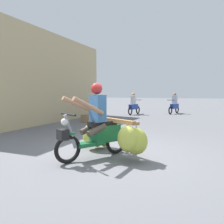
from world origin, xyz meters
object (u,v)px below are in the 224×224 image
object	(u,v)px
motorbike_distant_ahead_right	(134,106)
produce_crate	(88,118)
motorbike_main_loaded	(106,134)
motorbike_distant_ahead_left	(174,105)

from	to	relation	value
motorbike_distant_ahead_right	produce_crate	bearing A→B (deg)	-100.44
motorbike_main_loaded	motorbike_distant_ahead_right	world-z (taller)	motorbike_main_loaded
motorbike_distant_ahead_left	motorbike_distant_ahead_right	world-z (taller)	same
motorbike_main_loaded	motorbike_distant_ahead_left	bearing A→B (deg)	89.89
motorbike_distant_ahead_left	produce_crate	world-z (taller)	motorbike_distant_ahead_left
motorbike_distant_ahead_left	motorbike_distant_ahead_right	xyz separation A→B (m)	(-2.33, -1.63, 0.00)
motorbike_main_loaded	produce_crate	bearing A→B (deg)	122.40
motorbike_distant_ahead_right	produce_crate	distance (m)	4.66
motorbike_distant_ahead_left	produce_crate	xyz separation A→B (m)	(-3.17, -6.20, -0.39)
motorbike_main_loaded	motorbike_distant_ahead_left	xyz separation A→B (m)	(0.02, 11.15, 0.09)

